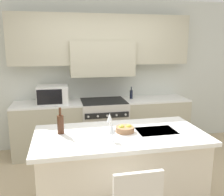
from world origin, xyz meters
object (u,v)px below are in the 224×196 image
at_px(range_stove, 104,125).
at_px(wine_glass_near, 112,129).
at_px(wine_glass_far, 110,118).
at_px(fruit_bowl, 125,129).
at_px(wine_bottle, 61,124).
at_px(oil_bottle_on_counter, 131,94).
at_px(microwave, 53,94).

relative_size(range_stove, wine_glass_near, 4.95).
bearing_deg(range_stove, wine_glass_far, -97.17).
relative_size(wine_glass_near, fruit_bowl, 0.89).
height_order(range_stove, wine_bottle, wine_bottle).
relative_size(wine_bottle, wine_glass_near, 1.58).
relative_size(wine_glass_near, wine_glass_far, 1.00).
distance_m(wine_glass_near, fruit_bowl, 0.32).
bearing_deg(oil_bottle_on_counter, range_stove, -171.55).
distance_m(wine_bottle, wine_glass_near, 0.61).
xyz_separation_m(wine_bottle, wine_glass_far, (0.56, 0.05, 0.02)).
bearing_deg(microwave, oil_bottle_on_counter, 2.47).
xyz_separation_m(wine_bottle, oil_bottle_on_counter, (1.28, 1.64, -0.04)).
distance_m(wine_glass_near, wine_glass_far, 0.39).
bearing_deg(oil_bottle_on_counter, wine_bottle, -128.05).
relative_size(wine_glass_far, fruit_bowl, 0.89).
bearing_deg(wine_glass_near, range_stove, 82.70).
bearing_deg(microwave, range_stove, -1.23).
xyz_separation_m(wine_glass_far, oil_bottle_on_counter, (0.72, 1.59, -0.06)).
xyz_separation_m(wine_glass_far, fruit_bowl, (0.15, -0.15, -0.09)).
bearing_deg(range_stove, wine_glass_near, -97.30).
xyz_separation_m(wine_bottle, fruit_bowl, (0.71, -0.10, -0.08)).
height_order(range_stove, wine_glass_near, wine_glass_near).
relative_size(range_stove, oil_bottle_on_counter, 4.20).
height_order(range_stove, fruit_bowl, fruit_bowl).
relative_size(fruit_bowl, oil_bottle_on_counter, 0.95).
bearing_deg(wine_glass_far, wine_bottle, -174.72).
bearing_deg(fruit_bowl, wine_glass_near, -130.53).
bearing_deg(wine_glass_near, wine_glass_far, 82.20).
xyz_separation_m(wine_bottle, wine_glass_near, (0.51, -0.33, 0.02)).
height_order(microwave, fruit_bowl, microwave).
bearing_deg(oil_bottle_on_counter, wine_glass_near, -111.44).
distance_m(range_stove, fruit_bowl, 1.74).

